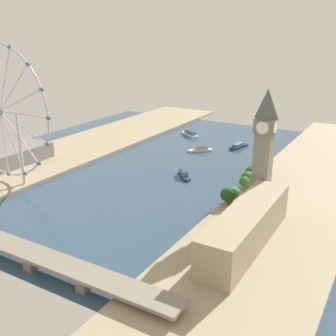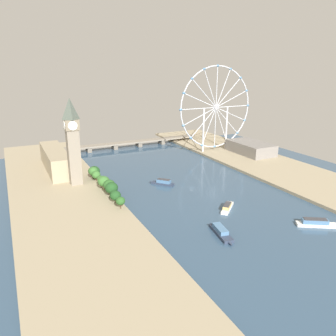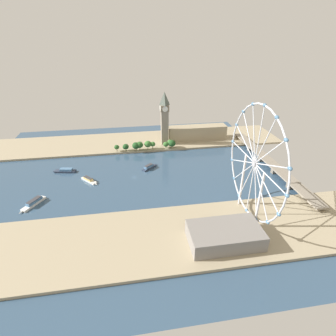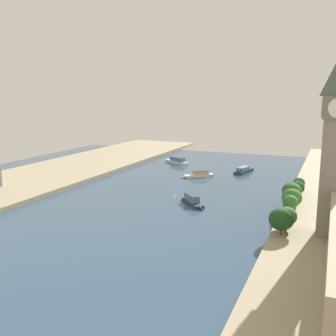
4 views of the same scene
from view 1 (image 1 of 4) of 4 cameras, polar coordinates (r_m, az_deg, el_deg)
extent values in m
plane|color=#334C66|center=(396.20, 1.07, 0.25)|extent=(413.96, 413.96, 0.00)
cube|color=tan|center=(355.75, 18.45, -2.73)|extent=(90.00, 520.00, 3.00)
cube|color=tan|center=(465.18, -12.14, 2.86)|extent=(90.00, 520.00, 3.00)
cube|color=gray|center=(298.06, 13.08, -0.38)|extent=(11.56, 11.56, 55.63)
cube|color=#776B57|center=(289.15, 13.56, 5.78)|extent=(13.41, 13.41, 10.15)
pyramid|color=#4C564C|center=(286.18, 13.80, 8.78)|extent=(12.14, 12.14, 20.63)
cylinder|color=white|center=(282.68, 13.13, 5.52)|extent=(8.78, 0.50, 8.78)
cylinder|color=white|center=(295.64, 13.97, 6.03)|extent=(8.78, 0.50, 8.78)
cylinder|color=white|center=(291.17, 12.26, 5.97)|extent=(0.50, 8.78, 8.78)
cylinder|color=white|center=(287.28, 14.88, 5.59)|extent=(0.50, 8.78, 8.78)
cube|color=tan|center=(249.33, 10.96, -8.14)|extent=(22.00, 101.71, 23.73)
cylinder|color=#513823|center=(384.58, 13.57, -0.10)|extent=(0.80, 0.80, 3.91)
ellipsoid|color=#285623|center=(382.99, 13.63, 0.62)|extent=(7.92, 7.92, 7.13)
cylinder|color=#513823|center=(371.90, 12.89, -0.78)|extent=(0.80, 0.80, 3.01)
ellipsoid|color=#1E471E|center=(370.17, 12.95, 0.01)|extent=(9.67, 9.67, 8.70)
cylinder|color=#513823|center=(357.66, 11.84, -1.46)|extent=(0.80, 0.80, 3.48)
ellipsoid|color=#1E471E|center=(355.50, 11.91, -0.48)|extent=(11.87, 11.87, 10.68)
cylinder|color=#513823|center=(352.09, 11.60, -1.66)|extent=(0.80, 0.80, 4.73)
ellipsoid|color=#285623|center=(349.80, 11.67, -0.62)|extent=(11.12, 11.12, 10.01)
cylinder|color=#513823|center=(339.93, 11.09, -2.41)|extent=(0.80, 0.80, 4.44)
ellipsoid|color=#386B2D|center=(337.58, 11.16, -1.35)|extent=(11.25, 11.25, 10.12)
cylinder|color=#513823|center=(332.98, 10.63, -2.80)|extent=(0.80, 0.80, 4.85)
ellipsoid|color=#386B2D|center=(330.90, 10.69, -1.86)|extent=(8.50, 8.50, 7.65)
cylinder|color=#513823|center=(314.57, 9.23, -4.21)|extent=(0.80, 0.80, 3.15)
ellipsoid|color=#386B2D|center=(312.59, 9.28, -3.33)|extent=(9.06, 9.06, 8.15)
cylinder|color=#513823|center=(307.47, 8.96, -4.58)|extent=(0.80, 0.80, 4.82)
ellipsoid|color=#386B2D|center=(304.99, 9.02, -3.47)|extent=(10.05, 10.05, 9.05)
cylinder|color=#513823|center=(306.32, 8.42, -4.83)|extent=(0.80, 0.80, 3.03)
ellipsoid|color=#1E471E|center=(303.87, 8.48, -3.74)|extent=(11.94, 11.94, 10.75)
torus|color=silver|center=(363.88, -22.53, 7.42)|extent=(111.98, 1.70, 111.98)
cylinder|color=#99999E|center=(363.88, -22.53, 7.42)|extent=(6.62, 3.00, 6.62)
cylinder|color=silver|center=(351.96, -21.99, 11.37)|extent=(22.04, 1.02, 51.33)
cylinder|color=silver|center=(345.69, -20.93, 10.37)|extent=(39.71, 1.02, 39.71)
cylinder|color=silver|center=(342.36, -20.11, 8.87)|extent=(51.33, 1.02, 22.04)
cylinder|color=silver|center=(342.56, -19.69, 7.12)|extent=(55.14, 1.02, 1.02)
cylinder|color=silver|center=(346.26, -19.72, 5.44)|extent=(51.33, 1.02, 22.04)
cylinder|color=silver|center=(352.79, -20.19, 4.12)|extent=(39.71, 1.02, 39.71)
cylinder|color=silver|center=(361.05, -21.00, 3.36)|extent=(22.04, 1.02, 51.33)
cylinder|color=silver|center=(369.70, -22.00, 3.25)|extent=(1.02, 1.02, 55.14)
ellipsoid|color=teal|center=(341.85, -21.39, 15.57)|extent=(4.80, 3.20, 3.20)
ellipsoid|color=teal|center=(328.81, -19.12, 13.63)|extent=(4.80, 3.20, 3.20)
ellipsoid|color=teal|center=(321.77, -17.36, 10.49)|extent=(4.80, 3.20, 3.20)
ellipsoid|color=teal|center=(322.20, -16.48, 6.76)|extent=(4.80, 3.20, 3.20)
ellipsoid|color=teal|center=(330.01, -16.65, 3.24)|extent=(4.80, 3.20, 3.20)
ellipsoid|color=teal|center=(343.57, -17.74, 0.62)|extent=(4.80, 3.20, 3.20)
ellipsoid|color=teal|center=(360.31, -19.47, -0.74)|extent=(4.80, 3.20, 3.20)
ellipsoid|color=teal|center=(377.44, -21.49, -0.78)|extent=(4.80, 3.20, 3.20)
cylinder|color=silver|center=(355.59, -20.02, 2.48)|extent=(2.40, 2.40, 60.22)
cube|color=gray|center=(424.35, -20.63, 1.77)|extent=(37.25, 65.55, 15.00)
cube|color=gray|center=(256.76, -21.08, -10.14)|extent=(225.96, 15.41, 2.00)
cube|color=#70685B|center=(221.46, -11.11, -15.39)|extent=(6.00, 13.87, 6.61)
cube|color=#70685B|center=(245.47, -18.05, -12.33)|extent=(6.00, 13.87, 6.61)
cube|color=#2D384C|center=(367.51, 2.28, -1.11)|extent=(20.50, 21.90, 2.01)
cone|color=#2D384C|center=(354.89, 2.81, -1.87)|extent=(4.37, 4.55, 2.01)
cube|color=teal|center=(367.69, 2.25, -0.66)|extent=(13.62, 14.37, 3.39)
cube|color=#38383D|center=(367.03, 2.25, -0.36)|extent=(12.46, 13.11, 0.58)
cube|color=#2D384C|center=(465.32, 9.93, 2.98)|extent=(12.47, 29.16, 2.51)
cone|color=#2D384C|center=(479.02, 10.96, 3.38)|extent=(3.39, 5.46, 2.51)
cube|color=teal|center=(463.42, 9.86, 3.27)|extent=(9.12, 17.12, 2.98)
cube|color=white|center=(446.17, 4.60, 2.50)|extent=(22.97, 21.63, 2.24)
cone|color=white|center=(442.32, 2.74, 2.39)|extent=(4.93, 4.77, 2.24)
cube|color=#DBB766|center=(445.84, 4.76, 2.81)|extent=(13.98, 13.34, 2.70)
cube|color=#38383D|center=(445.41, 4.77, 3.00)|extent=(12.75, 12.19, 0.44)
cube|color=white|center=(513.37, 3.05, 4.72)|extent=(29.27, 21.85, 2.27)
cone|color=white|center=(528.09, 2.08, 5.14)|extent=(5.81, 4.80, 2.27)
cube|color=teal|center=(511.43, 3.14, 4.99)|extent=(19.35, 15.09, 3.34)
cube|color=#38383D|center=(510.98, 3.14, 5.20)|extent=(17.58, 13.84, 0.45)
camera|label=2|loc=(599.92, 29.52, 15.83)|focal=35.61mm
camera|label=3|loc=(595.82, -27.62, 21.65)|focal=28.16mm
camera|label=4|loc=(125.50, -14.92, -8.88)|focal=41.70mm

